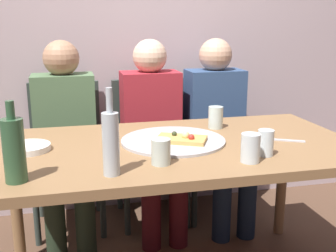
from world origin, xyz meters
The scene contains 18 objects.
back_wall centered at (0.00, 1.07, 1.30)m, with size 6.00×0.10×2.60m, color #B29EA3.
dining_table centered at (0.00, 0.00, 0.66)m, with size 1.64×0.89×0.74m.
pizza_tray centered at (-0.01, 0.04, 0.74)m, with size 0.48×0.48×0.01m, color #ADADB2.
pizza_slice_last centered at (0.03, 0.00, 0.76)m, with size 0.25×0.22×0.05m.
wine_bottle centered at (-0.65, -0.30, 0.86)m, with size 0.08×0.08×0.29m.
beer_bottle centered at (-0.32, -0.32, 0.86)m, with size 0.06×0.06×0.32m.
tumbler_near centered at (0.27, 0.23, 0.79)m, with size 0.08×0.08×0.11m, color #B7C6BC.
tumbler_far centered at (0.22, -0.30, 0.80)m, with size 0.08×0.08×0.11m, color silver.
wine_glass centered at (0.32, -0.24, 0.79)m, with size 0.07×0.07×0.11m, color silver.
short_glass centered at (-0.13, -0.25, 0.79)m, with size 0.08×0.08×0.10m, color #B7C6BC.
plate_stack centered at (-0.64, 0.05, 0.75)m, with size 0.19×0.19×0.03m, color white.
table_knife centered at (0.48, -0.06, 0.74)m, with size 0.22×0.02×0.01m, color #B7B7BC.
chair_left centered at (-0.49, 0.84, 0.51)m, with size 0.44×0.44×0.90m.
chair_middle centered at (0.04, 0.84, 0.51)m, with size 0.44×0.44×0.90m.
chair_right centered at (0.46, 0.84, 0.51)m, with size 0.44×0.44×0.90m.
guest_in_sweater centered at (-0.49, 0.69, 0.64)m, with size 0.36×0.56×1.17m.
guest_in_beanie centered at (0.04, 0.69, 0.64)m, with size 0.36×0.56×1.17m.
guest_by_wall centered at (0.46, 0.69, 0.64)m, with size 0.36×0.56×1.17m.
Camera 1 is at (-0.46, -1.74, 1.28)m, focal length 44.67 mm.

